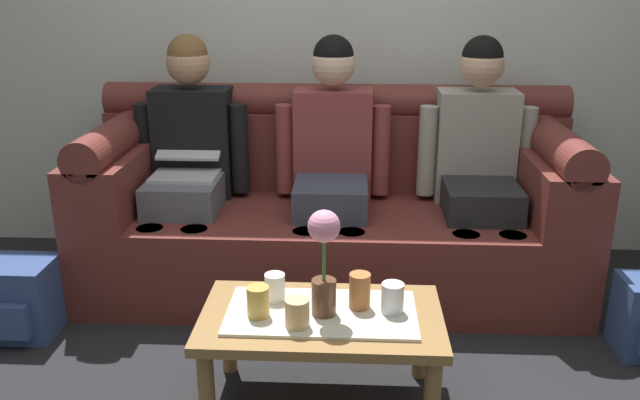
{
  "coord_description": "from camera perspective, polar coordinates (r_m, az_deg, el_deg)",
  "views": [
    {
      "loc": [
        0.1,
        -1.9,
        1.49
      ],
      "look_at": [
        -0.04,
        0.79,
        0.56
      ],
      "focal_mm": 36.95,
      "sensor_mm": 36.0,
      "label": 1
    }
  ],
  "objects": [
    {
      "name": "couch",
      "position": [
        3.27,
        1.03,
        -1.04
      ],
      "size": [
        2.35,
        0.88,
        0.96
      ],
      "color": "maroon",
      "rests_on": "ground_plane"
    },
    {
      "name": "person_left",
      "position": [
        3.28,
        -11.27,
        3.94
      ],
      "size": [
        0.56,
        0.67,
        1.22
      ],
      "color": "#595B66",
      "rests_on": "ground_plane"
    },
    {
      "name": "person_middle",
      "position": [
        3.18,
        1.06,
        3.86
      ],
      "size": [
        0.56,
        0.67,
        1.22
      ],
      "color": "#383D4C",
      "rests_on": "ground_plane"
    },
    {
      "name": "person_right",
      "position": [
        3.23,
        13.55,
        3.58
      ],
      "size": [
        0.56,
        0.67,
        1.22
      ],
      "color": "#232326",
      "rests_on": "ground_plane"
    },
    {
      "name": "coffee_table",
      "position": [
        2.35,
        0.12,
        -10.92
      ],
      "size": [
        0.85,
        0.49,
        0.38
      ],
      "color": "olive",
      "rests_on": "ground_plane"
    },
    {
      "name": "flower_vase",
      "position": [
        2.21,
        0.34,
        -4.86
      ],
      "size": [
        0.11,
        0.11,
        0.38
      ],
      "color": "brown",
      "rests_on": "coffee_table"
    },
    {
      "name": "cup_near_left",
      "position": [
        2.21,
        -1.99,
        -9.74
      ],
      "size": [
        0.08,
        0.08,
        0.1
      ],
      "primitive_type": "cylinder",
      "color": "#DBB77A",
      "rests_on": "coffee_table"
    },
    {
      "name": "cup_near_right",
      "position": [
        2.38,
        -3.93,
        -7.53
      ],
      "size": [
        0.07,
        0.07,
        0.1
      ],
      "primitive_type": "cylinder",
      "color": "white",
      "rests_on": "coffee_table"
    },
    {
      "name": "cup_far_center",
      "position": [
        2.31,
        6.3,
        -8.42
      ],
      "size": [
        0.08,
        0.08,
        0.11
      ],
      "primitive_type": "cylinder",
      "color": "silver",
      "rests_on": "coffee_table"
    },
    {
      "name": "cup_far_left",
      "position": [
        2.32,
        3.46,
        -7.85
      ],
      "size": [
        0.07,
        0.07,
        0.13
      ],
      "primitive_type": "cylinder",
      "color": "#B26633",
      "rests_on": "coffee_table"
    },
    {
      "name": "cup_far_right",
      "position": [
        2.28,
        -5.38,
        -8.75
      ],
      "size": [
        0.08,
        0.08,
        0.11
      ],
      "primitive_type": "cylinder",
      "color": "gold",
      "rests_on": "coffee_table"
    },
    {
      "name": "backpack_left",
      "position": [
        3.14,
        -24.73,
        -7.8
      ],
      "size": [
        0.32,
        0.3,
        0.33
      ],
      "color": "#33477A",
      "rests_on": "ground_plane"
    }
  ]
}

